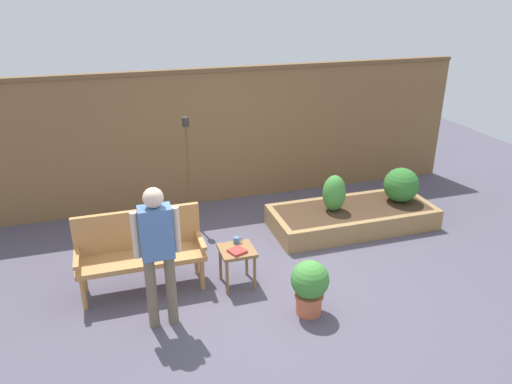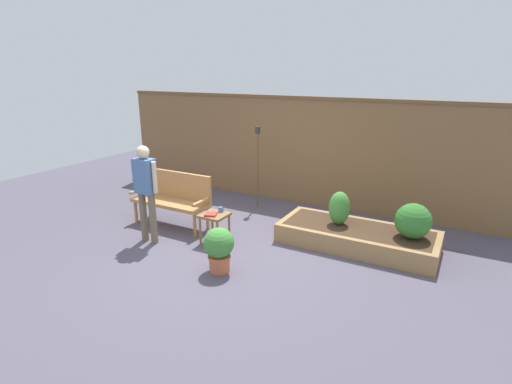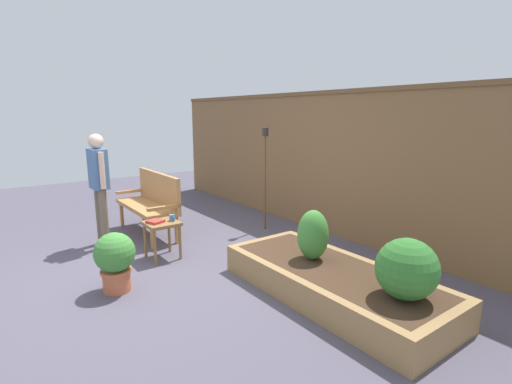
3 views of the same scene
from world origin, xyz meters
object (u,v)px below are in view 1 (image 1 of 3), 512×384
(cup_on_table, at_px, (237,240))
(shrub_far_corner, at_px, (401,185))
(garden_bench, at_px, (140,245))
(side_table, at_px, (237,255))
(potted_boxwood, at_px, (310,285))
(book_on_table, at_px, (237,251))
(tiki_torch, at_px, (187,151))
(person_by_bench, at_px, (157,246))
(shrub_near_bench, at_px, (334,193))

(cup_on_table, height_order, shrub_far_corner, shrub_far_corner)
(garden_bench, xyz_separation_m, side_table, (1.08, -0.30, -0.15))
(potted_boxwood, xyz_separation_m, shrub_far_corner, (2.20, 1.74, 0.20))
(side_table, distance_m, book_on_table, 0.12)
(shrub_far_corner, xyz_separation_m, tiki_torch, (-3.03, 0.85, 0.55))
(side_table, xyz_separation_m, shrub_far_corner, (2.80, 0.98, 0.16))
(cup_on_table, distance_m, book_on_table, 0.21)
(garden_bench, bearing_deg, book_on_table, -19.47)
(person_by_bench, bearing_deg, shrub_far_corner, 21.26)
(potted_boxwood, height_order, shrub_near_bench, shrub_near_bench)
(garden_bench, height_order, shrub_far_corner, garden_bench)
(person_by_bench, bearing_deg, potted_boxwood, -10.40)
(cup_on_table, bearing_deg, shrub_far_corner, 16.93)
(shrub_far_corner, bearing_deg, tiki_torch, 164.25)
(potted_boxwood, distance_m, shrub_far_corner, 2.81)
(potted_boxwood, distance_m, shrub_near_bench, 2.07)
(cup_on_table, bearing_deg, book_on_table, -103.34)
(shrub_near_bench, bearing_deg, potted_boxwood, -122.52)
(side_table, height_order, shrub_far_corner, shrub_far_corner)
(book_on_table, distance_m, potted_boxwood, 0.93)
(cup_on_table, distance_m, person_by_bench, 1.22)
(garden_bench, distance_m, shrub_near_bench, 2.86)
(shrub_far_corner, bearing_deg, garden_bench, -170.15)
(person_by_bench, bearing_deg, side_table, 27.11)
(side_table, distance_m, cup_on_table, 0.18)
(tiki_torch, bearing_deg, shrub_far_corner, -15.75)
(potted_boxwood, bearing_deg, cup_on_table, 122.26)
(shrub_near_bench, height_order, tiki_torch, tiki_torch)
(book_on_table, relative_size, shrub_near_bench, 0.33)
(side_table, relative_size, potted_boxwood, 0.76)
(cup_on_table, bearing_deg, tiki_torch, 98.76)
(book_on_table, bearing_deg, garden_bench, 139.04)
(potted_boxwood, height_order, tiki_torch, tiki_torch)
(cup_on_table, relative_size, potted_boxwood, 0.17)
(garden_bench, bearing_deg, potted_boxwood, -32.41)
(garden_bench, bearing_deg, cup_on_table, -8.67)
(cup_on_table, xyz_separation_m, tiki_torch, (-0.26, 1.70, 0.59))
(book_on_table, relative_size, tiki_torch, 0.11)
(garden_bench, distance_m, potted_boxwood, 1.99)
(side_table, height_order, book_on_table, book_on_table)
(cup_on_table, relative_size, person_by_bench, 0.07)
(cup_on_table, xyz_separation_m, shrub_near_bench, (1.67, 0.84, 0.05))
(shrub_near_bench, relative_size, shrub_far_corner, 1.03)
(book_on_table, xyz_separation_m, tiki_torch, (-0.21, 1.90, 0.62))
(garden_bench, xyz_separation_m, shrub_far_corner, (3.88, 0.67, 0.01))
(garden_bench, bearing_deg, shrub_near_bench, 13.60)
(cup_on_table, xyz_separation_m, shrub_far_corner, (2.77, 0.84, 0.04))
(garden_bench, bearing_deg, side_table, -15.65)
(garden_bench, relative_size, potted_boxwood, 2.28)
(shrub_far_corner, height_order, person_by_bench, person_by_bench)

